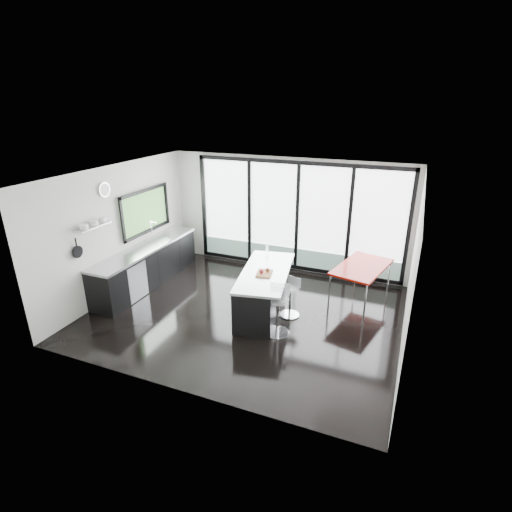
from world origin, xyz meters
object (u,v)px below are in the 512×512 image
at_px(bar_stool_far, 290,302).
at_px(red_table, 360,283).
at_px(island, 262,290).
at_px(bar_stool_near, 278,316).

xyz_separation_m(bar_stool_far, red_table, (1.19, 1.18, 0.09)).
distance_m(island, red_table, 2.14).
distance_m(island, bar_stool_near, 0.95).
height_order(island, red_table, island).
distance_m(bar_stool_near, red_table, 2.24).
relative_size(bar_stool_near, bar_stool_far, 1.20).
height_order(bar_stool_far, red_table, red_table).
bearing_deg(island, red_table, 32.95).
distance_m(bar_stool_near, bar_stool_far, 0.72).
relative_size(bar_stool_near, red_table, 0.49).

